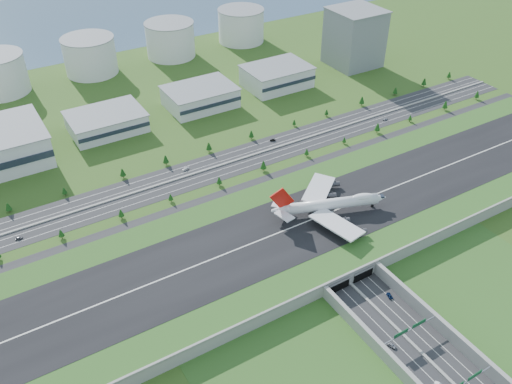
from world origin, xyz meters
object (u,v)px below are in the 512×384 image
car_2 (390,296)px  car_5 (273,140)px  office_tower (354,38)px  car_4 (19,238)px  car_7 (185,169)px  car_0 (392,345)px  car_6 (385,119)px  boeing_747 (330,204)px

car_2 → car_5: bearing=-85.7°
office_tower → car_5: (-153.18, -89.67, -26.65)m
car_4 → car_7: (120.97, 17.42, 0.04)m
car_4 → car_0: bearing=-130.0°
car_6 → car_7: bearing=74.2°
car_6 → car_7: car_7 is taller
car_0 → car_7: car_0 is taller
car_0 → boeing_747: bearing=53.9°
car_2 → car_4: 224.58m
car_2 → car_4: car_4 is taller
car_5 → car_6: 102.54m
car_4 → car_7: bearing=-70.1°
car_4 → car_6: car_4 is taller
car_4 → car_5: size_ratio=1.03×
car_0 → car_4: (-141.51, 179.59, -0.06)m
office_tower → car_4: (-351.33, -109.48, -26.60)m
car_0 → car_2: 33.84m
boeing_747 → car_7: bearing=136.9°
car_0 → office_tower: bearing=36.9°
car_0 → car_5: car_0 is taller
car_5 → car_7: bearing=-70.7°
car_6 → car_5: bearing=68.7°
car_2 → car_7: (-42.57, 171.33, 0.14)m
boeing_747 → car_0: 100.86m
car_2 → car_5: size_ratio=1.11×
car_0 → car_2: car_0 is taller
car_4 → car_6: (298.81, 0.22, -0.08)m
car_6 → office_tower: bearing=-36.0°
car_4 → car_7: 122.22m
car_6 → car_7: size_ratio=0.89×
boeing_747 → car_7: 116.11m
car_7 → boeing_747: bearing=15.8°
car_4 → car_5: bearing=-72.6°
car_0 → car_5: size_ratio=1.12×
boeing_747 → car_4: boeing_747 is taller
boeing_747 → car_6: size_ratio=14.50×
car_2 → car_7: size_ratio=0.87×
office_tower → car_2: 324.58m
car_2 → car_5: car_5 is taller
office_tower → car_0: office_tower is taller
car_2 → car_6: bearing=-115.7°
car_2 → car_4: size_ratio=1.07×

